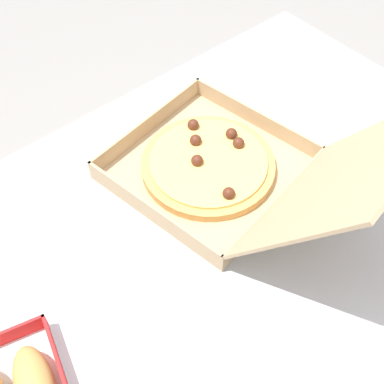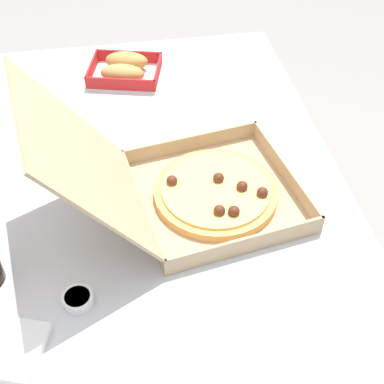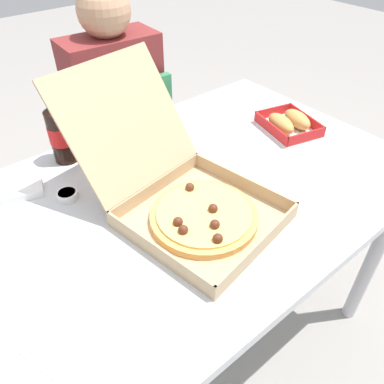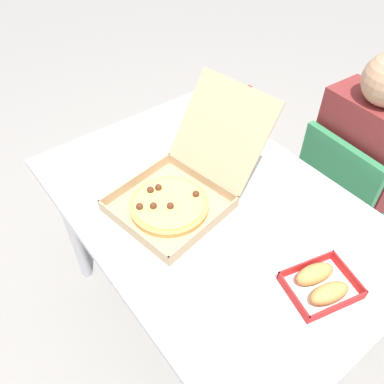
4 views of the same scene
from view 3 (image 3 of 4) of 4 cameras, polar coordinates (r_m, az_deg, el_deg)
ground_plane at (r=1.64m, az=0.44°, el=-19.96°), size 10.00×10.00×0.00m
dining_table at (r=1.11m, az=0.61°, el=-2.29°), size 1.23×0.84×0.75m
chair at (r=1.72m, az=-10.26°, el=6.18°), size 0.42×0.42×0.83m
diner_person at (r=1.67m, az=-12.04°, el=12.99°), size 0.37×0.42×1.15m
pizza_box_open at (r=0.94m, az=-0.62°, el=-0.81°), size 0.41×0.57×0.32m
bread_side_box at (r=1.33m, az=14.34°, el=10.02°), size 0.19×0.22×0.06m
cola_bottle at (r=1.17m, az=-19.07°, el=8.54°), size 0.07×0.07×0.22m
paper_menu at (r=0.80m, az=-16.48°, el=-18.09°), size 0.25×0.21×0.00m
napkin_pile at (r=1.13m, az=-24.24°, el=0.80°), size 0.14×0.14×0.02m
dipping_sauce_cup at (r=1.06m, az=-18.22°, el=-0.38°), size 0.06×0.06×0.02m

